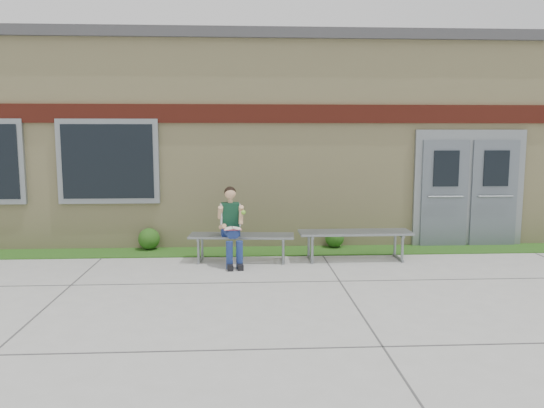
{
  "coord_description": "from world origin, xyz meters",
  "views": [
    {
      "loc": [
        -0.45,
        -7.23,
        2.21
      ],
      "look_at": [
        0.04,
        1.7,
        1.03
      ],
      "focal_mm": 35.0,
      "sensor_mm": 36.0,
      "label": 1
    }
  ],
  "objects": [
    {
      "name": "grass_strip",
      "position": [
        0.0,
        2.6,
        0.01
      ],
      "size": [
        16.0,
        0.8,
        0.02
      ],
      "primitive_type": "cube",
      "color": "#214913",
      "rests_on": "ground"
    },
    {
      "name": "school_building",
      "position": [
        -0.0,
        5.99,
        2.1
      ],
      "size": [
        16.2,
        6.22,
        4.2
      ],
      "color": "beige",
      "rests_on": "ground"
    },
    {
      "name": "ground",
      "position": [
        0.0,
        0.0,
        0.0
      ],
      "size": [
        80.0,
        80.0,
        0.0
      ],
      "primitive_type": "plane",
      "color": "#9E9E99",
      "rests_on": "ground"
    },
    {
      "name": "shrub_east",
      "position": [
        1.32,
        2.85,
        0.2
      ],
      "size": [
        0.36,
        0.36,
        0.36
      ],
      "primitive_type": "sphere",
      "color": "#214913",
      "rests_on": "grass_strip"
    },
    {
      "name": "shrub_mid",
      "position": [
        -2.26,
        2.85,
        0.22
      ],
      "size": [
        0.41,
        0.41,
        0.41
      ],
      "primitive_type": "sphere",
      "color": "#214913",
      "rests_on": "grass_strip"
    },
    {
      "name": "bench_right",
      "position": [
        1.51,
        1.87,
        0.4
      ],
      "size": [
        1.98,
        0.56,
        0.51
      ],
      "rotation": [
        0.0,
        0.0,
        0.01
      ],
      "color": "gray",
      "rests_on": "ground"
    },
    {
      "name": "bench_left",
      "position": [
        -0.49,
        1.87,
        0.36
      ],
      "size": [
        1.85,
        0.65,
        0.47
      ],
      "rotation": [
        0.0,
        0.0,
        -0.08
      ],
      "color": "gray",
      "rests_on": "ground"
    },
    {
      "name": "girl",
      "position": [
        -0.66,
        1.67,
        0.7
      ],
      "size": [
        0.49,
        0.79,
        1.33
      ],
      "rotation": [
        0.0,
        0.0,
        0.12
      ],
      "color": "navy",
      "rests_on": "ground"
    }
  ]
}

